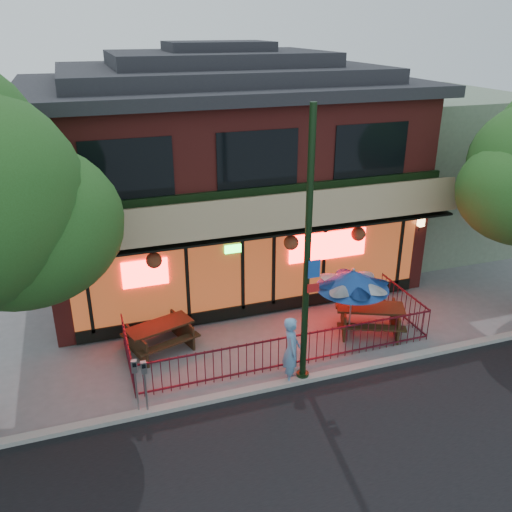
{
  "coord_description": "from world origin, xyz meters",
  "views": [
    {
      "loc": [
        -4.9,
        -11.05,
        8.5
      ],
      "look_at": [
        -0.46,
        2.0,
        2.57
      ],
      "focal_mm": 38.0,
      "sensor_mm": 36.0,
      "label": 1
    }
  ],
  "objects_px": {
    "street_light": "(307,269)",
    "pedestrian": "(291,350)",
    "parking_meter_near": "(145,379)",
    "picnic_table_right": "(370,315)",
    "parking_meter_far": "(136,378)",
    "picnic_table_left": "(160,333)",
    "patio_umbrella": "(353,279)"
  },
  "relations": [
    {
      "from": "street_light",
      "to": "pedestrian",
      "type": "relative_size",
      "value": 3.8
    },
    {
      "from": "pedestrian",
      "to": "parking_meter_near",
      "type": "relative_size",
      "value": 1.26
    },
    {
      "from": "picnic_table_right",
      "to": "parking_meter_far",
      "type": "distance_m",
      "value": 7.21
    },
    {
      "from": "pedestrian",
      "to": "parking_meter_near",
      "type": "bearing_deg",
      "value": 108.55
    },
    {
      "from": "picnic_table_left",
      "to": "picnic_table_right",
      "type": "relative_size",
      "value": 0.9
    },
    {
      "from": "patio_umbrella",
      "to": "parking_meter_near",
      "type": "bearing_deg",
      "value": -167.3
    },
    {
      "from": "patio_umbrella",
      "to": "pedestrian",
      "type": "bearing_deg",
      "value": -152.1
    },
    {
      "from": "picnic_table_right",
      "to": "parking_meter_near",
      "type": "relative_size",
      "value": 1.64
    },
    {
      "from": "parking_meter_near",
      "to": "parking_meter_far",
      "type": "xyz_separation_m",
      "value": [
        -0.2,
        0.08,
        0.02
      ]
    },
    {
      "from": "picnic_table_left",
      "to": "patio_umbrella",
      "type": "height_order",
      "value": "patio_umbrella"
    },
    {
      "from": "parking_meter_near",
      "to": "picnic_table_right",
      "type": "bearing_deg",
      "value": 13.55
    },
    {
      "from": "picnic_table_left",
      "to": "street_light",
      "type": "bearing_deg",
      "value": -39.01
    },
    {
      "from": "picnic_table_right",
      "to": "pedestrian",
      "type": "xyz_separation_m",
      "value": [
        -3.14,
        -1.52,
        0.37
      ]
    },
    {
      "from": "picnic_table_left",
      "to": "parking_meter_near",
      "type": "distance_m",
      "value": 2.85
    },
    {
      "from": "street_light",
      "to": "pedestrian",
      "type": "height_order",
      "value": "street_light"
    },
    {
      "from": "street_light",
      "to": "picnic_table_right",
      "type": "xyz_separation_m",
      "value": [
        2.83,
        1.57,
        -2.6
      ]
    },
    {
      "from": "parking_meter_far",
      "to": "picnic_table_right",
      "type": "bearing_deg",
      "value": 12.56
    },
    {
      "from": "patio_umbrella",
      "to": "picnic_table_left",
      "type": "bearing_deg",
      "value": 165.55
    },
    {
      "from": "parking_meter_far",
      "to": "street_light",
      "type": "bearing_deg",
      "value": -0.04
    },
    {
      "from": "parking_meter_near",
      "to": "parking_meter_far",
      "type": "bearing_deg",
      "value": 158.2
    },
    {
      "from": "pedestrian",
      "to": "picnic_table_right",
      "type": "bearing_deg",
      "value": -47.71
    },
    {
      "from": "picnic_table_left",
      "to": "patio_umbrella",
      "type": "xyz_separation_m",
      "value": [
        5.23,
        -1.35,
        1.47
      ]
    },
    {
      "from": "parking_meter_far",
      "to": "patio_umbrella",
      "type": "bearing_deg",
      "value": 11.59
    },
    {
      "from": "picnic_table_left",
      "to": "pedestrian",
      "type": "height_order",
      "value": "pedestrian"
    },
    {
      "from": "street_light",
      "to": "parking_meter_far",
      "type": "bearing_deg",
      "value": 179.96
    },
    {
      "from": "parking_meter_near",
      "to": "picnic_table_left",
      "type": "bearing_deg",
      "value": 74.12
    },
    {
      "from": "street_light",
      "to": "picnic_table_left",
      "type": "height_order",
      "value": "street_light"
    },
    {
      "from": "picnic_table_right",
      "to": "parking_meter_near",
      "type": "height_order",
      "value": "parking_meter_near"
    },
    {
      "from": "picnic_table_left",
      "to": "patio_umbrella",
      "type": "relative_size",
      "value": 0.93
    },
    {
      "from": "patio_umbrella",
      "to": "parking_meter_near",
      "type": "distance_m",
      "value": 6.22
    },
    {
      "from": "picnic_table_left",
      "to": "parking_meter_near",
      "type": "relative_size",
      "value": 1.48
    },
    {
      "from": "parking_meter_near",
      "to": "street_light",
      "type": "bearing_deg",
      "value": 1.11
    }
  ]
}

